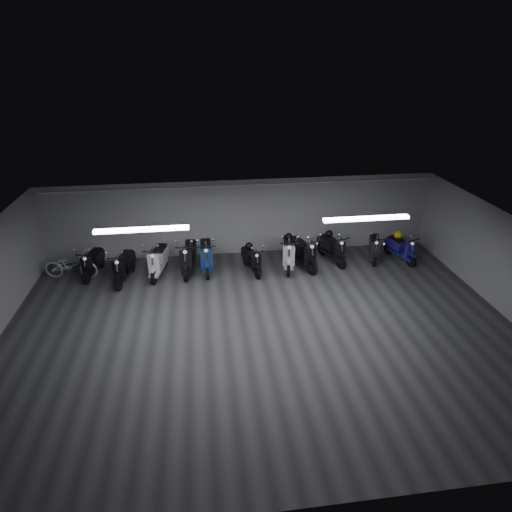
{
  "coord_description": "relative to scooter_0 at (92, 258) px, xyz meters",
  "views": [
    {
      "loc": [
        -1.41,
        -9.37,
        6.93
      ],
      "look_at": [
        0.16,
        2.5,
        1.05
      ],
      "focal_mm": 29.83,
      "sensor_mm": 36.0,
      "label": 1
    }
  ],
  "objects": [
    {
      "name": "scooter_2",
      "position": [
        2.18,
        -0.23,
        0.07
      ],
      "size": [
        1.01,
        2.0,
        1.42
      ],
      "primitive_type": null,
      "rotation": [
        0.0,
        0.0,
        -0.21
      ],
      "color": "silver",
      "rests_on": "floor"
    },
    {
      "name": "conduit",
      "position": [
        5.16,
        1.05,
        1.99
      ],
      "size": [
        13.6,
        0.05,
        0.05
      ],
      "primitive_type": "cylinder",
      "rotation": [
        0.0,
        1.57,
        0.0
      ],
      "color": "white",
      "rests_on": "back_wall"
    },
    {
      "name": "front_wall",
      "position": [
        5.16,
        -8.87,
        0.77
      ],
      "size": [
        14.0,
        0.01,
        2.8
      ],
      "primitive_type": "cube",
      "color": "#99999C",
      "rests_on": "ground"
    },
    {
      "name": "helmet_2",
      "position": [
        5.23,
        -0.22,
        0.24
      ],
      "size": [
        0.26,
        0.26,
        0.26
      ],
      "primitive_type": "sphere",
      "color": "black",
      "rests_on": "scooter_5"
    },
    {
      "name": "scooter_7",
      "position": [
        7.08,
        -0.29,
        0.1
      ],
      "size": [
        1.27,
        2.08,
        1.47
      ],
      "primitive_type": null,
      "rotation": [
        0.0,
        0.0,
        0.34
      ],
      "color": "black",
      "rests_on": "floor"
    },
    {
      "name": "scooter_6",
      "position": [
        6.6,
        -0.25,
        0.11
      ],
      "size": [
        1.01,
        2.08,
        1.48
      ],
      "primitive_type": null,
      "rotation": [
        0.0,
        0.0,
        -0.18
      ],
      "color": "silver",
      "rests_on": "floor"
    },
    {
      "name": "scooter_3",
      "position": [
        3.17,
        -0.14,
        0.11
      ],
      "size": [
        0.92,
        2.06,
        1.48
      ],
      "primitive_type": null,
      "rotation": [
        0.0,
        0.0,
        -0.13
      ],
      "color": "black",
      "rests_on": "floor"
    },
    {
      "name": "floor",
      "position": [
        5.16,
        -3.87,
        -0.64
      ],
      "size": [
        14.0,
        10.0,
        0.01
      ],
      "primitive_type": "cube",
      "color": "#353537",
      "rests_on": "ground"
    },
    {
      "name": "ceiling",
      "position": [
        5.16,
        -3.87,
        2.17
      ],
      "size": [
        14.0,
        10.0,
        0.01
      ],
      "primitive_type": "cube",
      "color": "gray",
      "rests_on": "ground"
    },
    {
      "name": "bicycle",
      "position": [
        -0.7,
        -0.07,
        -0.07
      ],
      "size": [
        1.81,
        0.85,
        1.13
      ],
      "primitive_type": "imported",
      "rotation": [
        0.0,
        0.0,
        1.43
      ],
      "color": "white",
      "rests_on": "floor"
    },
    {
      "name": "helmet_3",
      "position": [
        6.65,
        0.02,
        0.41
      ],
      "size": [
        0.26,
        0.26,
        0.26
      ],
      "primitive_type": "sphere",
      "color": "black",
      "rests_on": "scooter_6"
    },
    {
      "name": "scooter_1",
      "position": [
        1.09,
        -0.51,
        0.05
      ],
      "size": [
        0.94,
        1.92,
        1.37
      ],
      "primitive_type": null,
      "rotation": [
        0.0,
        0.0,
        -0.19
      ],
      "color": "black",
      "rests_on": "floor"
    },
    {
      "name": "helmet_1",
      "position": [
        10.63,
        -0.04,
        0.28
      ],
      "size": [
        0.29,
        0.29,
        0.29
      ],
      "primitive_type": "sphere",
      "color": "#D8C20C",
      "rests_on": "scooter_10"
    },
    {
      "name": "scooter_9",
      "position": [
        9.8,
        -0.05,
        -0.01
      ],
      "size": [
        1.06,
        1.78,
        1.26
      ],
      "primitive_type": null,
      "rotation": [
        0.0,
        0.0,
        -0.32
      ],
      "color": "black",
      "rests_on": "floor"
    },
    {
      "name": "fluor_strip_right",
      "position": [
        8.16,
        -2.87,
        2.11
      ],
      "size": [
        2.4,
        0.18,
        0.08
      ],
      "primitive_type": "cube",
      "color": "white",
      "rests_on": "ceiling"
    },
    {
      "name": "scooter_4",
      "position": [
        3.77,
        -0.1,
        0.1
      ],
      "size": [
        0.66,
        1.97,
        1.47
      ],
      "primitive_type": null,
      "rotation": [
        0.0,
        0.0,
        0.0
      ],
      "color": "navy",
      "rests_on": "floor"
    },
    {
      "name": "back_wall",
      "position": [
        5.16,
        1.14,
        0.77
      ],
      "size": [
        14.0,
        0.01,
        2.8
      ],
      "primitive_type": "cube",
      "color": "#99999C",
      "rests_on": "ground"
    },
    {
      "name": "scooter_10",
      "position": [
        10.7,
        -0.26,
        -0.01
      ],
      "size": [
        1.05,
        1.76,
        1.25
      ],
      "primitive_type": null,
      "rotation": [
        0.0,
        0.0,
        0.32
      ],
      "color": "navy",
      "rests_on": "floor"
    },
    {
      "name": "helmet_0",
      "position": [
        8.16,
        0.22,
        0.35
      ],
      "size": [
        0.27,
        0.27,
        0.27
      ],
      "primitive_type": "sphere",
      "color": "black",
      "rests_on": "scooter_8"
    },
    {
      "name": "scooter_0",
      "position": [
        0.0,
        0.0,
        0.0
      ],
      "size": [
        0.88,
        1.78,
        1.27
      ],
      "primitive_type": null,
      "rotation": [
        0.0,
        0.0,
        -0.19
      ],
      "color": "black",
      "rests_on": "floor"
    },
    {
      "name": "scooter_5",
      "position": [
        5.29,
        -0.44,
        -0.03
      ],
      "size": [
        0.94,
        1.7,
        1.21
      ],
      "primitive_type": null,
      "rotation": [
        0.0,
        0.0,
        0.26
      ],
      "color": "black",
      "rests_on": "floor"
    },
    {
      "name": "scooter_8",
      "position": [
        8.23,
        -0.03,
        0.05
      ],
      "size": [
        1.12,
        1.94,
        1.37
      ],
      "primitive_type": null,
      "rotation": [
        0.0,
        0.0,
        0.29
      ],
      "color": "black",
      "rests_on": "floor"
    },
    {
      "name": "fluor_strip_left",
      "position": [
        2.16,
        -2.87,
        2.11
      ],
      "size": [
        2.4,
        0.18,
        0.08
      ],
      "primitive_type": "cube",
      "color": "white",
      "rests_on": "ceiling"
    }
  ]
}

